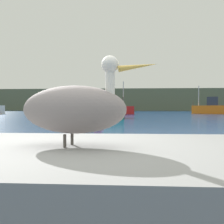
% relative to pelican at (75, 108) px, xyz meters
% --- Properties ---
extents(ground_plane, '(260.00, 260.00, 0.00)m').
position_rel_pelican_xyz_m(ground_plane, '(-0.02, 0.29, -0.99)').
color(ground_plane, navy).
extents(hillside_backdrop, '(140.00, 13.37, 7.09)m').
position_rel_pelican_xyz_m(hillside_backdrop, '(-0.02, 80.92, 2.56)').
color(hillside_backdrop, '#5B664C').
rests_on(hillside_backdrop, ground).
extents(pier_dock, '(3.93, 2.34, 0.62)m').
position_rel_pelican_xyz_m(pier_dock, '(-0.01, 0.00, -0.68)').
color(pier_dock, gray).
rests_on(pier_dock, ground).
extents(pelican, '(1.37, 0.68, 0.87)m').
position_rel_pelican_xyz_m(pelican, '(0.00, 0.00, 0.00)').
color(pelican, gray).
rests_on(pelican, pier_dock).
extents(fishing_boat_green, '(5.32, 1.66, 4.76)m').
position_rel_pelican_xyz_m(fishing_boat_green, '(-2.60, 21.39, -0.04)').
color(fishing_boat_green, '#1E8C4C').
rests_on(fishing_boat_green, ground).
extents(fishing_boat_red, '(7.39, 4.00, 5.01)m').
position_rel_pelican_xyz_m(fishing_boat_red, '(-2.24, 34.27, -0.10)').
color(fishing_boat_red, red).
rests_on(fishing_boat_red, ground).
extents(fishing_boat_orange, '(5.09, 3.27, 4.52)m').
position_rel_pelican_xyz_m(fishing_boat_orange, '(13.52, 36.88, -0.04)').
color(fishing_boat_orange, orange).
rests_on(fishing_boat_orange, ground).
extents(mooring_buoy, '(0.67, 0.67, 0.67)m').
position_rel_pelican_xyz_m(mooring_buoy, '(-1.27, 12.63, -0.65)').
color(mooring_buoy, red).
rests_on(mooring_buoy, ground).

